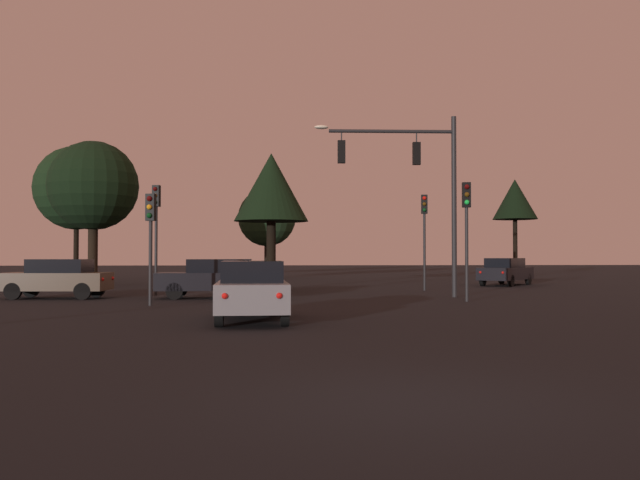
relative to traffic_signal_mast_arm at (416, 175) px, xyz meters
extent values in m
plane|color=black|center=(-4.31, 5.69, -4.89)|extent=(168.00, 168.00, 0.00)
cylinder|color=#232326|center=(1.52, -0.07, -1.27)|extent=(0.20, 0.20, 7.24)
cylinder|color=#232326|center=(-0.99, 0.03, 1.74)|extent=(5.02, 0.34, 0.14)
ellipsoid|color=#F4EACC|center=(-3.79, 0.15, 1.89)|extent=(0.56, 0.28, 0.16)
cylinder|color=#232326|center=(0.02, -0.01, 1.52)|extent=(0.05, 0.05, 0.44)
cube|color=black|center=(0.02, -0.01, 0.85)|extent=(0.31, 0.25, 0.90)
sphere|color=red|center=(0.02, 0.13, 1.13)|extent=(0.18, 0.18, 0.18)
sphere|color=#56380C|center=(0.02, 0.13, 0.85)|extent=(0.18, 0.18, 0.18)
sphere|color=#0C4219|center=(0.02, 0.13, 0.57)|extent=(0.18, 0.18, 0.18)
cylinder|color=#232326|center=(-2.99, 0.11, 1.55)|extent=(0.05, 0.05, 0.38)
cube|color=black|center=(-2.99, 0.11, 0.91)|extent=(0.31, 0.25, 0.90)
sphere|color=red|center=(-2.99, 0.25, 1.19)|extent=(0.18, 0.18, 0.18)
sphere|color=#56380C|center=(-2.99, 0.25, 0.91)|extent=(0.18, 0.18, 0.18)
sphere|color=#0C4219|center=(-2.99, 0.25, 0.63)|extent=(0.18, 0.18, 0.18)
cylinder|color=#232326|center=(-10.59, 2.19, -3.03)|extent=(0.12, 0.12, 3.72)
cube|color=black|center=(-10.59, 2.19, -0.72)|extent=(0.35, 0.30, 0.90)
sphere|color=#4C0A0A|center=(-10.62, 2.06, -0.44)|extent=(0.18, 0.18, 0.18)
sphere|color=#F9A319|center=(-10.62, 2.06, -0.72)|extent=(0.18, 0.18, 0.18)
sphere|color=#0C4219|center=(-10.62, 2.06, -1.00)|extent=(0.18, 0.18, 0.18)
cylinder|color=#232326|center=(1.51, 5.00, -3.06)|extent=(0.12, 0.12, 3.65)
cube|color=black|center=(1.51, 5.00, -0.78)|extent=(0.34, 0.29, 0.90)
sphere|color=red|center=(1.48, 4.86, -0.50)|extent=(0.18, 0.18, 0.18)
sphere|color=#56380C|center=(1.48, 4.86, -0.78)|extent=(0.18, 0.18, 0.18)
sphere|color=#0C4219|center=(1.48, 4.86, -1.06)|extent=(0.18, 0.18, 0.18)
cylinder|color=#232326|center=(1.24, -2.66, -3.19)|extent=(0.12, 0.12, 3.40)
cube|color=black|center=(1.24, -2.66, -1.03)|extent=(0.34, 0.29, 0.90)
sphere|color=#4C0A0A|center=(1.22, -2.80, -0.75)|extent=(0.18, 0.18, 0.18)
sphere|color=#56380C|center=(1.22, -2.80, -1.03)|extent=(0.18, 0.18, 0.18)
sphere|color=#1EE04C|center=(1.22, -2.80, -1.31)|extent=(0.18, 0.18, 0.18)
cylinder|color=#232326|center=(-9.80, -3.73, -3.48)|extent=(0.12, 0.12, 2.81)
cube|color=black|center=(-9.80, -3.73, -1.62)|extent=(0.34, 0.29, 0.90)
sphere|color=#4C0A0A|center=(-9.83, -3.87, -1.34)|extent=(0.18, 0.18, 0.18)
sphere|color=#F9A319|center=(-9.83, -3.87, -1.62)|extent=(0.18, 0.18, 0.18)
sphere|color=#0C4219|center=(-9.83, -3.87, -1.90)|extent=(0.18, 0.18, 0.18)
cube|color=gray|center=(-6.32, -9.21, -4.23)|extent=(1.82, 4.31, 0.68)
cube|color=black|center=(-6.31, -9.36, -3.63)|extent=(1.54, 2.34, 0.52)
cylinder|color=black|center=(-7.11, -7.81, -4.57)|extent=(0.21, 0.64, 0.64)
cylinder|color=black|center=(-5.59, -7.78, -4.57)|extent=(0.21, 0.64, 0.64)
cylinder|color=black|center=(-7.05, -10.63, -4.57)|extent=(0.21, 0.64, 0.64)
cylinder|color=black|center=(-5.52, -10.60, -4.57)|extent=(0.21, 0.64, 0.64)
sphere|color=red|center=(-6.87, -11.37, -4.13)|extent=(0.14, 0.14, 0.14)
sphere|color=red|center=(-5.66, -11.34, -4.13)|extent=(0.14, 0.14, 0.14)
cube|color=#473828|center=(-14.09, 0.35, -4.23)|extent=(4.06, 2.09, 0.68)
cube|color=black|center=(-13.94, 0.34, -3.63)|extent=(2.23, 1.71, 0.52)
cylinder|color=black|center=(-15.44, -0.37, -4.57)|extent=(0.65, 0.24, 0.64)
cylinder|color=black|center=(-15.33, 1.25, -4.57)|extent=(0.65, 0.24, 0.64)
cylinder|color=black|center=(-12.84, -0.55, -4.57)|extent=(0.65, 0.24, 0.64)
cylinder|color=black|center=(-12.73, 1.08, -4.57)|extent=(0.65, 0.24, 0.64)
sphere|color=red|center=(-12.15, -0.42, -4.13)|extent=(0.14, 0.14, 0.14)
sphere|color=red|center=(-12.06, 0.86, -4.13)|extent=(0.14, 0.14, 0.14)
cube|color=black|center=(-7.93, 0.04, -4.23)|extent=(4.55, 1.78, 0.68)
cube|color=black|center=(-7.78, 0.04, -3.63)|extent=(2.46, 1.52, 0.52)
cylinder|color=black|center=(-9.42, -0.74, -4.57)|extent=(0.64, 0.20, 0.64)
cylinder|color=black|center=(-9.43, 0.82, -4.57)|extent=(0.64, 0.20, 0.64)
cylinder|color=black|center=(-6.42, -0.73, -4.57)|extent=(0.64, 0.20, 0.64)
cylinder|color=black|center=(-6.43, 0.83, -4.57)|extent=(0.64, 0.20, 0.64)
sphere|color=red|center=(-5.64, -0.56, -4.13)|extent=(0.14, 0.14, 0.14)
sphere|color=red|center=(-5.65, 0.67, -4.13)|extent=(0.14, 0.14, 0.14)
cube|color=black|center=(7.40, 10.30, -4.23)|extent=(4.21, 4.60, 0.68)
cube|color=black|center=(7.30, 10.18, -3.63)|extent=(2.71, 2.84, 0.52)
cylinder|color=black|center=(7.73, 11.94, -4.57)|extent=(0.56, 0.62, 0.64)
cylinder|color=black|center=(8.94, 10.96, -4.57)|extent=(0.56, 0.62, 0.64)
cylinder|color=black|center=(5.85, 9.64, -4.57)|extent=(0.56, 0.62, 0.64)
cylinder|color=black|center=(7.07, 8.65, -4.57)|extent=(0.56, 0.62, 0.64)
sphere|color=red|center=(5.49, 8.93, -4.13)|extent=(0.14, 0.14, 0.14)
sphere|color=red|center=(6.45, 8.15, -4.13)|extent=(0.14, 0.14, 0.14)
cylinder|color=black|center=(12.17, 21.46, -2.72)|extent=(0.32, 0.32, 4.33)
cone|color=black|center=(12.17, 21.46, 0.91)|extent=(3.23, 3.23, 2.95)
cylinder|color=black|center=(-5.97, 22.49, -3.40)|extent=(0.37, 0.37, 2.97)
sphere|color=black|center=(-5.97, 22.49, -0.45)|extent=(4.19, 4.19, 4.19)
cylinder|color=black|center=(-18.80, 19.99, -2.76)|extent=(0.34, 0.34, 4.25)
sphere|color=black|center=(-18.80, 19.99, 1.34)|extent=(5.64, 5.64, 5.64)
cylinder|color=black|center=(-15.29, 10.54, -3.01)|extent=(0.51, 0.51, 3.76)
sphere|color=black|center=(-15.29, 10.54, 0.55)|extent=(4.80, 4.80, 4.80)
cylinder|color=black|center=(-5.75, 6.89, -3.21)|extent=(0.46, 0.46, 3.36)
cone|color=black|center=(-5.75, 6.89, 0.17)|extent=(3.69, 3.69, 3.38)
camera|label=1|loc=(-5.93, -26.36, -3.23)|focal=37.69mm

